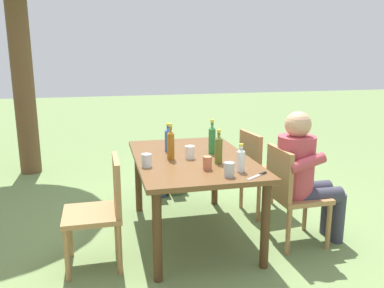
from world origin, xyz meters
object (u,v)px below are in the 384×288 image
object	(u,v)px
chair_near_left	(291,190)
cup_steel	(229,170)
cup_glass	(147,160)
table_knife	(258,175)
cup_white	(190,152)
bottle_blue	(168,139)
backpack_by_far_side	(176,176)
cup_terracotta	(207,163)
person_in_white_shirt	(303,171)
chair_near_right	(260,168)
bottle_amber	(171,144)
dining_table	(192,167)
chair_far_left	(102,206)
bottle_green	(212,139)
bottle_olive	(219,149)
backpack_by_near_side	(158,178)
bottle_clear	(241,160)

from	to	relation	value
chair_near_left	cup_steel	size ratio (longest dim) A/B	7.95
cup_glass	table_knife	world-z (taller)	cup_glass
cup_steel	cup_white	bearing A→B (deg)	17.03
bottle_blue	backpack_by_far_side	size ratio (longest dim) A/B	0.67
bottle_blue	cup_terracotta	world-z (taller)	bottle_blue
person_in_white_shirt	chair_near_right	bearing A→B (deg)	9.05
chair_near_left	bottle_amber	size ratio (longest dim) A/B	2.75
dining_table	chair_far_left	bearing A→B (deg)	113.39
person_in_white_shirt	bottle_green	distance (m)	0.85
dining_table	chair_near_left	bearing A→B (deg)	-113.56
bottle_olive	cup_steel	size ratio (longest dim) A/B	2.64
cup_white	table_knife	bearing A→B (deg)	-146.55
dining_table	cup_white	xyz separation A→B (m)	(-0.04, 0.03, 0.15)
cup_steel	backpack_by_far_side	distance (m)	1.90
bottle_green	backpack_by_near_side	size ratio (longest dim) A/B	0.74
person_in_white_shirt	cup_glass	distance (m)	1.35
bottle_blue	bottle_amber	distance (m)	0.29
bottle_green	bottle_olive	xyz separation A→B (m)	(-0.32, 0.03, -0.01)
table_knife	backpack_by_far_side	distance (m)	1.94
bottle_amber	backpack_by_near_side	size ratio (longest dim) A/B	0.74
chair_near_right	backpack_by_far_side	distance (m)	1.16
chair_near_right	bottle_clear	bearing A→B (deg)	148.05
bottle_green	bottle_clear	world-z (taller)	bottle_green
bottle_olive	cup_steel	bearing A→B (deg)	175.42
bottle_green	table_knife	size ratio (longest dim) A/B	1.51
bottle_amber	backpack_by_near_side	xyz separation A→B (m)	(1.16, -0.05, -0.68)
cup_steel	chair_near_right	bearing A→B (deg)	-34.72
person_in_white_shirt	backpack_by_far_side	distance (m)	1.81
bottle_blue	backpack_by_far_side	world-z (taller)	bottle_blue
chair_near_left	bottle_olive	bearing A→B (deg)	79.95
dining_table	bottle_clear	size ratio (longest dim) A/B	6.87
chair_near_right	bottle_olive	xyz separation A→B (m)	(-0.57, 0.63, 0.38)
chair_near_left	bottle_olive	world-z (taller)	bottle_olive
dining_table	bottle_amber	world-z (taller)	bottle_amber
bottle_olive	bottle_clear	bearing A→B (deg)	-159.86
dining_table	bottle_clear	distance (m)	0.61
bottle_blue	cup_steel	world-z (taller)	bottle_blue
chair_near_left	bottle_green	world-z (taller)	bottle_green
bottle_blue	dining_table	bearing A→B (deg)	-147.00
chair_near_left	backpack_by_far_side	distance (m)	1.73
bottle_clear	cup_steel	bearing A→B (deg)	128.18
bottle_green	backpack_by_far_side	distance (m)	1.31
chair_near_right	cup_terracotta	size ratio (longest dim) A/B	8.11
cup_steel	bottle_olive	bearing A→B (deg)	-4.58
bottle_green	bottle_amber	distance (m)	0.42
bottle_clear	bottle_blue	bearing A→B (deg)	29.89
bottle_olive	cup_steel	world-z (taller)	bottle_olive
dining_table	table_knife	xyz separation A→B (m)	(-0.64, -0.37, 0.09)
chair_far_left	cup_white	xyz separation A→B (m)	(0.30, -0.77, 0.31)
dining_table	backpack_by_near_side	world-z (taller)	dining_table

